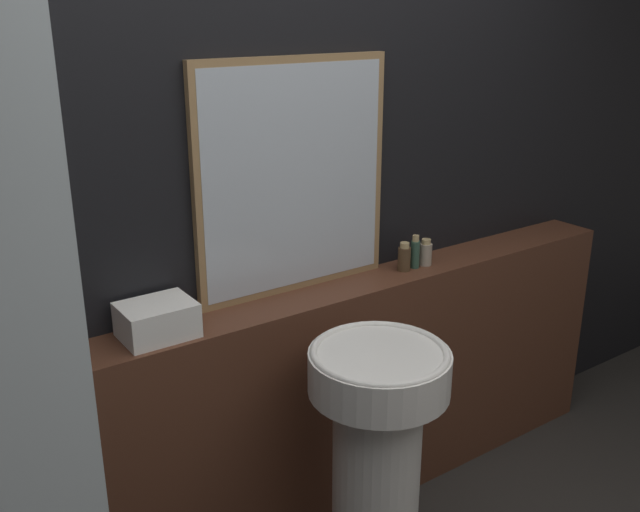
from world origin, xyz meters
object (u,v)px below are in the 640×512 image
mirror (294,178)px  shampoo_bottle (404,258)px  lotion_bottle (426,253)px  conditioner_bottle (415,253)px  towel_stack (157,320)px  pedestal_sink (377,455)px

mirror → shampoo_bottle: (0.45, -0.09, -0.36)m
mirror → lotion_bottle: mirror is taller
conditioner_bottle → towel_stack: bearing=180.0°
mirror → lotion_bottle: bearing=-9.0°
towel_stack → mirror: bearing=8.9°
conditioner_bottle → lotion_bottle: bearing=0.0°
pedestal_sink → shampoo_bottle: bearing=42.2°
towel_stack → conditioner_bottle: size_ratio=1.69×
pedestal_sink → mirror: 0.98m
mirror → shampoo_bottle: bearing=-11.3°
pedestal_sink → shampoo_bottle: 0.80m
conditioner_bottle → pedestal_sink: bearing=-141.0°
towel_stack → lotion_bottle: 1.14m
pedestal_sink → mirror: bearing=86.8°
shampoo_bottle → conditioner_bottle: (0.06, 0.00, 0.01)m
pedestal_sink → lotion_bottle: size_ratio=8.71×
shampoo_bottle → lotion_bottle: shampoo_bottle is taller
pedestal_sink → conditioner_bottle: 0.84m
conditioner_bottle → lotion_bottle: 0.06m
shampoo_bottle → lotion_bottle: bearing=0.0°
shampoo_bottle → conditioner_bottle: 0.06m
pedestal_sink → towel_stack: size_ratio=4.15×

